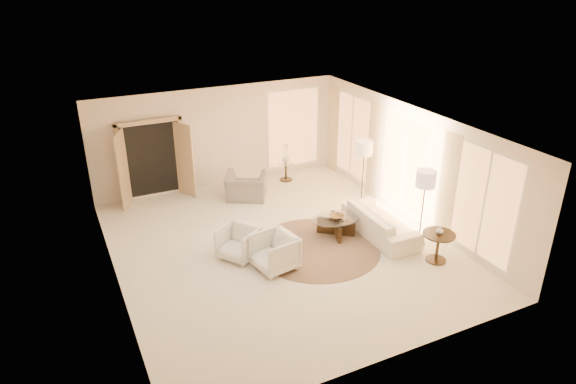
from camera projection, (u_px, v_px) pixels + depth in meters
name	position (u px, v px, depth m)	size (l,w,h in m)	color
room	(279.00, 190.00, 10.97)	(7.04, 8.04, 2.83)	white
windows_right	(406.00, 165.00, 12.44)	(0.10, 6.40, 2.40)	#FDB165
window_back_corner	(294.00, 128.00, 15.14)	(1.70, 0.10, 2.40)	#FDB165
curtains_right	(383.00, 155.00, 13.18)	(0.06, 5.20, 2.60)	beige
french_doors	(153.00, 161.00, 13.49)	(1.95, 0.66, 2.16)	tan
area_rug	(317.00, 248.00, 11.47)	(2.84, 2.84, 0.01)	#432F22
sofa	(380.00, 223.00, 11.90)	(2.18, 0.85, 0.64)	white
armchair_left	(239.00, 241.00, 10.97)	(0.76, 0.71, 0.78)	white
armchair_right	(275.00, 251.00, 10.56)	(0.81, 0.76, 0.83)	white
accent_chair	(246.00, 183.00, 13.68)	(1.07, 0.69, 0.93)	gray
coffee_table	(336.00, 224.00, 11.92)	(1.48, 1.48, 0.44)	black
end_table	(438.00, 242.00, 10.81)	(0.69, 0.69, 0.65)	black
side_table	(286.00, 169.00, 14.90)	(0.48, 0.48, 0.56)	#312A1D
floor_lamp_near	(364.00, 151.00, 13.00)	(0.42, 0.42, 1.73)	#312A1D
floor_lamp_far	(426.00, 182.00, 11.05)	(0.43, 0.43, 1.78)	#312A1D
bowl	(336.00, 216.00, 11.84)	(0.32, 0.32, 0.08)	brown
end_vase	(440.00, 231.00, 10.70)	(0.15, 0.15, 0.16)	silver
side_vase	(286.00, 159.00, 14.77)	(0.21, 0.21, 0.22)	silver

